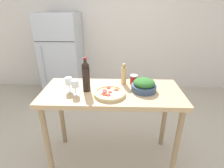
{
  "coord_description": "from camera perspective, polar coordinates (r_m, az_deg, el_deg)",
  "views": [
    {
      "loc": [
        0.05,
        -1.6,
        1.72
      ],
      "look_at": [
        0.0,
        0.03,
        0.98
      ],
      "focal_mm": 28.0,
      "sensor_mm": 36.0,
      "label": 1
    }
  ],
  "objects": [
    {
      "name": "salt_canister",
      "position": [
        1.93,
        7.1,
        1.45
      ],
      "size": [
        0.08,
        0.08,
        0.1
      ],
      "color": "#B2231E",
      "rests_on": "prep_counter"
    },
    {
      "name": "refrigerator",
      "position": [
        3.58,
        -15.76,
        8.68
      ],
      "size": [
        0.7,
        0.74,
        1.6
      ],
      "color": "#B7BCC1",
      "rests_on": "ground_plane"
    },
    {
      "name": "prep_counter",
      "position": [
        1.84,
        -0.03,
        -5.43
      ],
      "size": [
        1.42,
        0.62,
        0.92
      ],
      "color": "tan",
      "rests_on": "ground_plane"
    },
    {
      "name": "ground_plane",
      "position": [
        2.34,
        -0.03,
        -22.63
      ],
      "size": [
        14.0,
        14.0,
        0.0
      ],
      "primitive_type": "plane",
      "color": "#BCAD93"
    },
    {
      "name": "homemade_pizza",
      "position": [
        1.69,
        -0.77,
        -3.1
      ],
      "size": [
        0.31,
        0.31,
        0.04
      ],
      "color": "#DBC189",
      "rests_on": "prep_counter"
    },
    {
      "name": "wine_bottle",
      "position": [
        1.74,
        -8.49,
        2.62
      ],
      "size": [
        0.08,
        0.08,
        0.35
      ],
      "color": "black",
      "rests_on": "prep_counter"
    },
    {
      "name": "pepper_mill",
      "position": [
        1.9,
        3.88,
        3.21
      ],
      "size": [
        0.06,
        0.06,
        0.24
      ],
      "color": "tan",
      "rests_on": "prep_counter"
    },
    {
      "name": "wall_back",
      "position": [
        3.72,
        1.12,
        18.0
      ],
      "size": [
        6.4,
        0.08,
        2.6
      ],
      "color": "silver",
      "rests_on": "ground_plane"
    },
    {
      "name": "wine_glass_near",
      "position": [
        1.71,
        -11.99,
        -0.16
      ],
      "size": [
        0.07,
        0.07,
        0.15
      ],
      "color": "silver",
      "rests_on": "prep_counter"
    },
    {
      "name": "wine_glass_far",
      "position": [
        1.78,
        -13.96,
        0.77
      ],
      "size": [
        0.07,
        0.07,
        0.15
      ],
      "color": "silver",
      "rests_on": "prep_counter"
    },
    {
      "name": "salad_bowl",
      "position": [
        1.79,
        10.39,
        -0.43
      ],
      "size": [
        0.25,
        0.25,
        0.13
      ],
      "color": "#384C6B",
      "rests_on": "prep_counter"
    }
  ]
}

